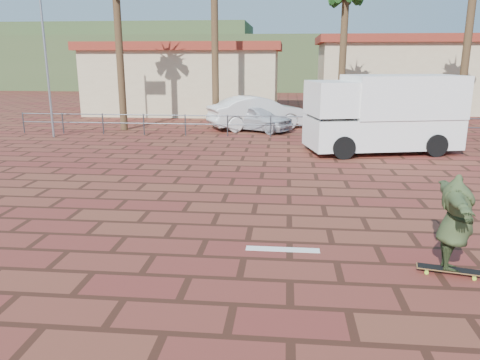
% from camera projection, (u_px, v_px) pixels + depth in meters
% --- Properties ---
extents(ground, '(120.00, 120.00, 0.00)m').
position_uv_depth(ground, '(251.00, 226.00, 10.12)').
color(ground, brown).
rests_on(ground, ground).
extents(paint_stripe, '(1.40, 0.22, 0.01)m').
position_uv_depth(paint_stripe, '(283.00, 249.00, 8.90)').
color(paint_stripe, white).
rests_on(paint_stripe, ground).
extents(guardrail, '(24.06, 0.06, 1.00)m').
position_uv_depth(guardrail, '(271.00, 122.00, 21.50)').
color(guardrail, '#47494F').
rests_on(guardrail, ground).
extents(flagpole, '(1.30, 0.10, 8.00)m').
position_uv_depth(flagpole, '(46.00, 32.00, 20.48)').
color(flagpole, gray).
rests_on(flagpole, ground).
extents(building_west, '(12.60, 7.60, 4.50)m').
position_uv_depth(building_west, '(187.00, 78.00, 31.30)').
color(building_west, beige).
rests_on(building_west, ground).
extents(building_east, '(10.60, 6.60, 5.00)m').
position_uv_depth(building_east, '(395.00, 73.00, 31.83)').
color(building_east, beige).
rests_on(building_east, ground).
extents(hill_front, '(70.00, 18.00, 6.00)m').
position_uv_depth(hill_front, '(282.00, 63.00, 57.52)').
color(hill_front, '#384C28').
rests_on(hill_front, ground).
extents(hill_back, '(35.00, 14.00, 8.00)m').
position_uv_depth(hill_back, '(124.00, 55.00, 65.14)').
color(hill_back, '#384C28').
rests_on(hill_back, ground).
extents(longboard, '(1.08, 0.45, 0.10)m').
position_uv_depth(longboard, '(450.00, 270.00, 7.85)').
color(longboard, olive).
rests_on(longboard, ground).
extents(skateboarder, '(0.79, 2.06, 1.64)m').
position_uv_depth(skateboarder, '(456.00, 223.00, 7.64)').
color(skateboarder, '#354324').
rests_on(skateboarder, longboard).
extents(campervan, '(6.01, 3.55, 2.92)m').
position_uv_depth(campervan, '(384.00, 112.00, 17.82)').
color(campervan, white).
rests_on(campervan, ground).
extents(car_silver, '(4.16, 3.18, 1.32)m').
position_uv_depth(car_silver, '(255.00, 118.00, 23.35)').
color(car_silver, silver).
rests_on(car_silver, ground).
extents(car_white, '(5.31, 3.85, 1.67)m').
position_uv_depth(car_white, '(258.00, 113.00, 24.02)').
color(car_white, silver).
rests_on(car_white, ground).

